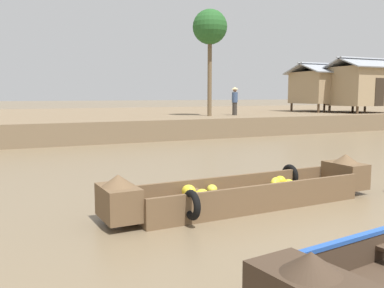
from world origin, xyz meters
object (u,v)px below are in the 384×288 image
at_px(stilt_house_mid_right, 362,85).
at_px(vendor_person, 235,99).
at_px(banana_boat, 248,192).
at_px(stilt_house_mid_left, 322,87).
at_px(palm_tree_mid, 210,29).

relative_size(stilt_house_mid_right, vendor_person, 2.67).
relative_size(banana_boat, stilt_house_mid_right, 1.34).
height_order(stilt_house_mid_left, vendor_person, stilt_house_mid_left).
xyz_separation_m(stilt_house_mid_right, vendor_person, (-9.62, 0.60, -0.91)).
bearing_deg(stilt_house_mid_left, banana_boat, -135.79).
bearing_deg(banana_boat, stilt_house_mid_right, 37.56).
height_order(stilt_house_mid_left, stilt_house_mid_right, stilt_house_mid_right).
relative_size(palm_tree_mid, vendor_person, 3.57).
xyz_separation_m(palm_tree_mid, vendor_person, (1.78, 0.18, -3.95)).
bearing_deg(vendor_person, stilt_house_mid_left, 13.13).
xyz_separation_m(stilt_house_mid_left, vendor_person, (-8.49, -1.98, -0.85)).
bearing_deg(palm_tree_mid, stilt_house_mid_right, -2.15).
distance_m(stilt_house_mid_left, palm_tree_mid, 10.94).
xyz_separation_m(stilt_house_mid_left, palm_tree_mid, (-10.27, -2.16, 3.10)).
relative_size(stilt_house_mid_left, stilt_house_mid_right, 0.95).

